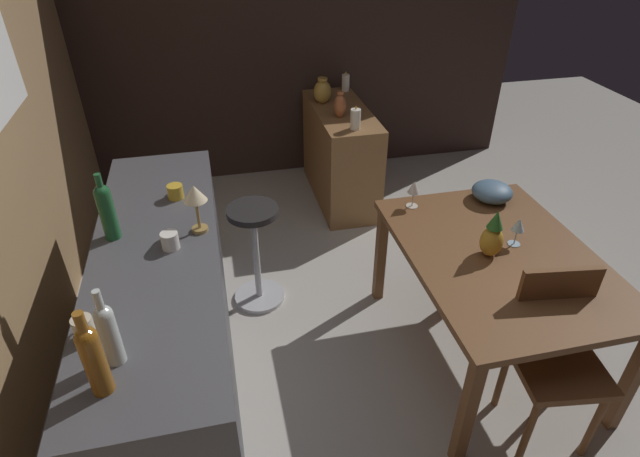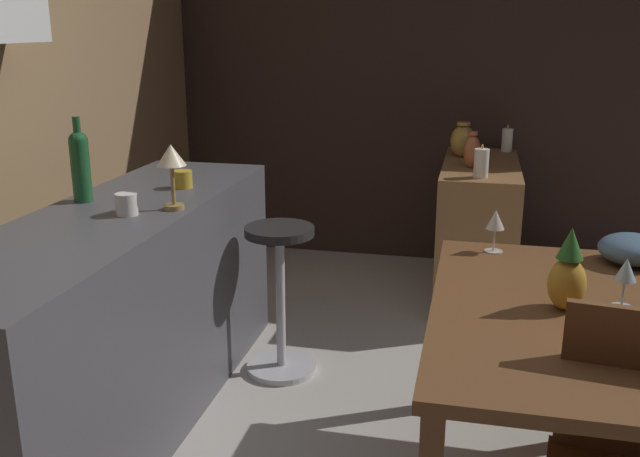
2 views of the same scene
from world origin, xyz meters
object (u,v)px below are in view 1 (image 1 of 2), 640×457
wine_bottle_clear (108,331)px  pillar_candle_tall (355,119)px  pineapple_centerpiece (493,237)px  wine_bottle_green (106,209)px  fruit_bowl (492,192)px  vase_brass (322,91)px  wine_glass_right (414,188)px  pillar_candle_short (346,83)px  cup_mustard (175,191)px  sideboard_cabinet (340,155)px  bar_stool (256,253)px  vase_copper (340,105)px  cup_cream (84,329)px  chair_near_window (554,350)px  dining_table (498,265)px  counter_lamp (195,198)px  cup_white (170,240)px  wine_glass_left (518,226)px  wine_bottle_amber (93,357)px

wine_bottle_clear → pillar_candle_tall: (2.06, -1.50, -0.15)m
pineapple_centerpiece → wine_bottle_green: wine_bottle_green is taller
fruit_bowl → vase_brass: (1.67, 0.68, 0.12)m
wine_glass_right → pillar_candle_short: bearing=-2.9°
cup_mustard → pillar_candle_short: size_ratio=0.70×
sideboard_cabinet → bar_stool: sideboard_cabinet is taller
bar_stool → vase_copper: size_ratio=3.46×
fruit_bowl → pillar_candle_short: size_ratio=1.42×
pillar_candle_tall → vase_copper: bearing=12.0°
pillar_candle_short → pillar_candle_tall: bearing=169.6°
cup_cream → pillar_candle_tall: cup_cream is taller
sideboard_cabinet → wine_bottle_green: wine_bottle_green is taller
chair_near_window → wine_glass_right: bearing=18.2°
dining_table → fruit_bowl: size_ratio=5.47×
cup_cream → vase_brass: (2.52, -1.51, -0.03)m
bar_stool → cup_cream: cup_cream is taller
fruit_bowl → counter_lamp: size_ratio=0.94×
sideboard_cabinet → vase_brass: (0.18, 0.12, 0.51)m
dining_table → chair_near_window: 0.51m
chair_near_window → cup_white: (0.69, 1.72, 0.44)m
wine_glass_right → wine_bottle_green: (-0.19, 1.66, 0.20)m
cup_cream → pillar_candle_short: 3.31m
bar_stool → fruit_bowl: 1.52m
fruit_bowl → wine_bottle_clear: 2.30m
chair_near_window → wine_glass_left: size_ratio=5.55×
sideboard_cabinet → fruit_bowl: (-1.49, -0.56, 0.39)m
dining_table → fruit_bowl: bearing=-22.8°
wine_bottle_green → cup_mustard: (0.33, -0.30, -0.12)m
wine_glass_left → wine_bottle_clear: 2.03m
pillar_candle_short → wine_glass_right: bearing=177.1°
dining_table → wine_bottle_green: 2.02m
wine_glass_right → wine_bottle_clear: 1.88m
pillar_candle_tall → pineapple_centerpiece: bearing=-170.2°
pineapple_centerpiece → cup_cream: (-0.34, 1.90, 0.10)m
pillar_candle_short → vase_copper: size_ratio=0.83×
dining_table → cup_white: cup_white is taller
wine_glass_left → wine_bottle_green: size_ratio=0.47×
chair_near_window → wine_bottle_amber: 2.02m
wine_glass_right → vase_copper: (1.29, 0.11, 0.05)m
wine_glass_right → wine_bottle_amber: bearing=125.9°
sideboard_cabinet → cup_cream: cup_cream is taller
wine_glass_left → cup_white: 1.78m
vase_copper → pillar_candle_short: bearing=-19.1°
wine_bottle_clear → cup_mustard: size_ratio=2.75×
cup_white → pineapple_centerpiece: bearing=-97.1°
pillar_candle_short → wine_glass_left: bearing=-173.0°
cup_cream → vase_copper: 2.69m
dining_table → pillar_candle_short: pillar_candle_short is taller
bar_stool → wine_glass_left: 1.59m
bar_stool → cup_mustard: (-0.09, 0.42, 0.56)m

